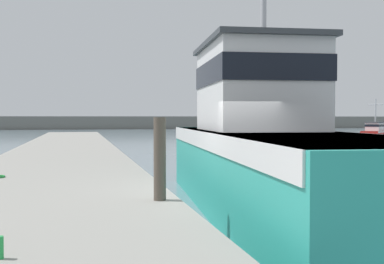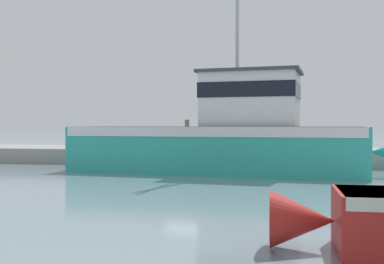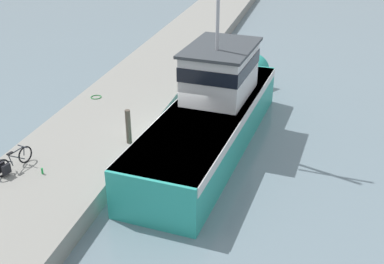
{
  "view_description": "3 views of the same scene",
  "coord_description": "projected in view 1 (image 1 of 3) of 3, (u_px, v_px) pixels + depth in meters",
  "views": [
    {
      "loc": [
        -2.92,
        -8.85,
        2.15
      ],
      "look_at": [
        -0.95,
        -0.41,
        1.9
      ],
      "focal_mm": 45.0,
      "sensor_mm": 36.0,
      "label": 1
    },
    {
      "loc": [
        20.31,
        4.04,
        1.91
      ],
      "look_at": [
        0.01,
        -0.19,
        1.61
      ],
      "focal_mm": 45.0,
      "sensor_mm": 36.0,
      "label": 2
    },
    {
      "loc": [
        5.24,
        -16.53,
        9.79
      ],
      "look_at": [
        0.71,
        0.34,
        0.99
      ],
      "focal_mm": 45.0,
      "sensor_mm": 36.0,
      "label": 3
    }
  ],
  "objects": [
    {
      "name": "fishing_boat_main",
      "position": [
        265.0,
        146.0,
        11.27
      ],
      "size": [
        4.16,
        13.99,
        9.92
      ],
      "rotation": [
        0.0,
        0.0,
        -0.09
      ],
      "color": "teal",
      "rests_on": "ground_plane"
    },
    {
      "name": "far_shoreline",
      "position": [
        246.0,
        122.0,
        97.8
      ],
      "size": [
        180.0,
        5.0,
        2.41
      ],
      "primitive_type": "cube",
      "color": "slate",
      "rests_on": "ground_plane"
    },
    {
      "name": "boat_orange_near",
      "position": [
        375.0,
        132.0,
        50.27
      ],
      "size": [
        5.81,
        5.36,
        4.14
      ],
      "rotation": [
        0.0,
        0.0,
        2.3
      ],
      "color": "#AD231E",
      "rests_on": "ground_plane"
    },
    {
      "name": "ground_plane",
      "position": [
        235.0,
        228.0,
        9.34
      ],
      "size": [
        320.0,
        320.0,
        0.0
      ],
      "primitive_type": "plane",
      "color": "gray"
    },
    {
      "name": "water_bottle_on_curb",
      "position": [
        0.0,
        248.0,
        4.8
      ],
      "size": [
        0.07,
        0.07,
        0.23
      ],
      "primitive_type": "cylinder",
      "color": "green",
      "rests_on": "dock_pier"
    },
    {
      "name": "dock_pier",
      "position": [
        44.0,
        218.0,
        8.52
      ],
      "size": [
        4.64,
        80.0,
        0.74
      ],
      "primitive_type": "cube",
      "color": "gray",
      "rests_on": "ground_plane"
    },
    {
      "name": "mooring_post",
      "position": [
        160.0,
        159.0,
        8.2
      ],
      "size": [
        0.21,
        0.21,
        1.42
      ],
      "primitive_type": "cylinder",
      "color": "#51473D",
      "rests_on": "dock_pier"
    }
  ]
}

